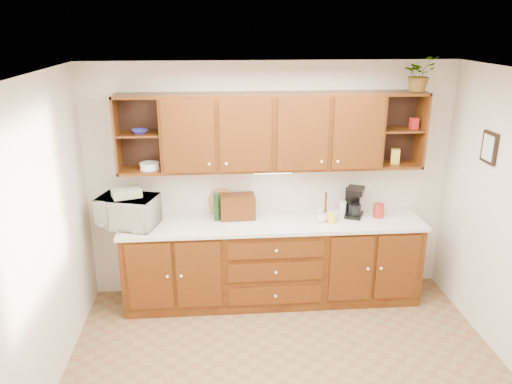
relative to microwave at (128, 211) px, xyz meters
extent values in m
plane|color=white|center=(1.52, -1.46, 1.50)|extent=(4.00, 4.00, 0.00)
plane|color=beige|center=(1.52, 0.29, 0.20)|extent=(4.00, 0.00, 4.00)
plane|color=beige|center=(-0.48, -1.46, 0.20)|extent=(0.00, 3.50, 3.50)
cube|color=#391406|center=(1.52, -0.01, -0.65)|extent=(3.20, 0.60, 0.90)
cube|color=silver|center=(1.52, -0.02, -0.18)|extent=(3.24, 0.64, 0.04)
cube|color=#391406|center=(1.52, 0.13, 0.79)|extent=(2.30, 0.33, 0.80)
cube|color=black|center=(0.15, 0.28, 0.79)|extent=(0.45, 0.02, 0.80)
cube|color=black|center=(2.90, 0.28, 0.79)|extent=(0.45, 0.02, 0.80)
cube|color=#391406|center=(0.15, 0.13, 0.79)|extent=(0.43, 0.30, 0.02)
cube|color=#391406|center=(2.90, 0.13, 0.79)|extent=(0.43, 0.30, 0.02)
cube|color=#391406|center=(2.90, 0.13, 1.17)|extent=(0.45, 0.33, 0.03)
cube|color=white|center=(1.52, 0.08, 0.37)|extent=(0.40, 0.05, 0.02)
cube|color=black|center=(3.50, -0.56, 0.75)|extent=(0.03, 0.24, 0.30)
cylinder|color=#A67B45|center=(0.00, 0.00, -0.09)|extent=(0.26, 0.26, 0.15)
imported|color=beige|center=(0.00, 0.00, 0.00)|extent=(0.68, 0.55, 0.32)
cube|color=#CAC35F|center=(0.00, 0.00, 0.20)|extent=(0.34, 0.29, 0.09)
cylinder|color=black|center=(0.92, 0.08, -0.01)|extent=(0.07, 0.07, 0.30)
cylinder|color=#A67B45|center=(0.98, 0.23, -0.15)|extent=(0.32, 0.17, 0.30)
cube|color=#391406|center=(1.15, 0.13, -0.03)|extent=(0.39, 0.25, 0.26)
cylinder|color=#391406|center=(2.09, 0.01, -0.01)|extent=(0.02, 0.02, 0.31)
cylinder|color=#391406|center=(2.09, 0.01, -0.15)|extent=(0.12, 0.12, 0.02)
imported|color=white|center=(2.17, 0.00, -0.12)|extent=(0.12, 0.12, 0.09)
imported|color=white|center=(2.06, 0.08, -0.12)|extent=(0.12, 0.12, 0.09)
imported|color=white|center=(2.04, -0.06, -0.12)|extent=(0.12, 0.12, 0.09)
cylinder|color=#AE1F19|center=(2.69, 0.03, -0.09)|extent=(0.13, 0.13, 0.15)
cylinder|color=white|center=(2.31, 0.11, -0.08)|extent=(0.08, 0.08, 0.16)
cylinder|color=gold|center=(2.14, -0.10, -0.11)|extent=(0.13, 0.13, 0.11)
cube|color=black|center=(2.43, 0.07, -0.14)|extent=(0.26, 0.28, 0.04)
cube|color=black|center=(2.43, 0.16, 0.00)|extent=(0.17, 0.11, 0.28)
cube|color=black|center=(2.43, 0.07, 0.14)|extent=(0.26, 0.28, 0.06)
cylinder|color=black|center=(2.43, 0.05, -0.07)|extent=(0.18, 0.18, 0.12)
imported|color=#292997|center=(0.16, 0.11, 0.82)|extent=(0.21, 0.21, 0.04)
cylinder|color=white|center=(0.24, 0.11, 0.45)|extent=(0.27, 0.27, 0.07)
cube|color=gold|center=(2.85, 0.12, 0.50)|extent=(0.10, 0.09, 0.16)
cube|color=#AE1F19|center=(3.02, 0.11, 0.86)|extent=(0.09, 0.08, 0.12)
imported|color=#999999|center=(3.01, 0.08, 1.37)|extent=(0.41, 0.38, 0.36)
camera|label=1|loc=(0.94, -4.94, 1.87)|focal=35.00mm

